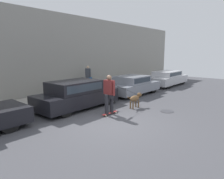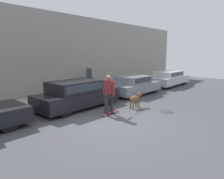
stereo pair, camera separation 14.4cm
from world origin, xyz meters
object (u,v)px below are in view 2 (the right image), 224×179
object	(u,v)px
parked_car_1	(77,95)
parked_car_3	(169,78)
parked_car_2	(134,85)
pedestrian_with_bag	(89,76)
skateboarder	(109,93)
dog	(135,99)
fire_hydrant	(101,91)

from	to	relation	value
parked_car_1	parked_car_3	distance (m)	9.58
parked_car_2	parked_car_3	distance (m)	4.94
pedestrian_with_bag	parked_car_3	bearing A→B (deg)	154.27
parked_car_1	skateboarder	bearing A→B (deg)	-84.50
parked_car_1	parked_car_3	size ratio (longest dim) A/B	0.93
dog	fire_hydrant	xyz separation A→B (m)	(0.43, 2.93, -0.07)
parked_car_1	fire_hydrant	distance (m)	2.56
fire_hydrant	pedestrian_with_bag	bearing A→B (deg)	67.70
parked_car_1	pedestrian_with_bag	world-z (taller)	pedestrian_with_bag
parked_car_2	pedestrian_with_bag	size ratio (longest dim) A/B	2.38
parked_car_3	dog	xyz separation A→B (m)	(-7.60, -2.10, -0.15)
skateboarder	pedestrian_with_bag	bearing A→B (deg)	58.36
parked_car_3	skateboarder	distance (m)	9.54
parked_car_3	fire_hydrant	size ratio (longest dim) A/B	6.05
parked_car_1	dog	distance (m)	2.89
pedestrian_with_bag	fire_hydrant	xyz separation A→B (m)	(-0.83, -2.02, -0.70)
pedestrian_with_bag	skateboarder	bearing A→B (deg)	56.54
dog	fire_hydrant	world-z (taller)	fire_hydrant
dog	pedestrian_with_bag	distance (m)	5.14
parked_car_2	dog	bearing A→B (deg)	-142.76
parked_car_2	pedestrian_with_bag	distance (m)	3.21
parked_car_1	parked_car_3	bearing A→B (deg)	-1.95
dog	skateboarder	bearing A→B (deg)	176.55
parked_car_1	parked_car_2	world-z (taller)	parked_car_1
dog	pedestrian_with_bag	bearing A→B (deg)	77.41
parked_car_2	pedestrian_with_bag	xyz separation A→B (m)	(-1.41, 2.84, 0.49)
skateboarder	fire_hydrant	xyz separation A→B (m)	(2.15, 2.77, -0.60)
dog	parked_car_3	bearing A→B (deg)	17.11
dog	skateboarder	world-z (taller)	skateboarder
dog	pedestrian_with_bag	world-z (taller)	pedestrian_with_bag
skateboarder	fire_hydrant	world-z (taller)	skateboarder
pedestrian_with_bag	fire_hydrant	bearing A→B (deg)	66.11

